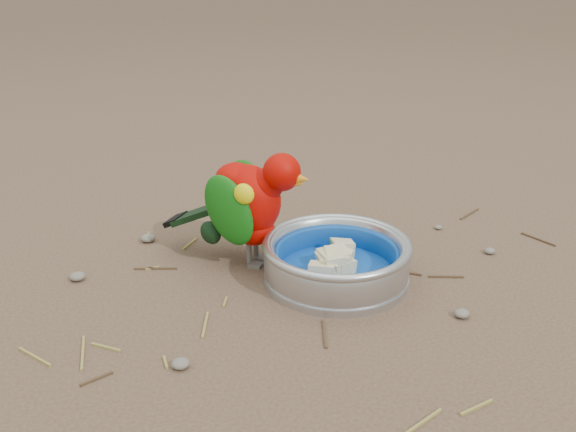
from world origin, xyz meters
name	(u,v)px	position (x,y,z in m)	size (l,w,h in m)	color
ground	(310,312)	(0.00, 0.00, 0.00)	(60.00, 60.00, 0.00)	brown
food_bowl	(336,275)	(0.06, 0.07, 0.01)	(0.21, 0.21, 0.02)	#B2B2BA
bowl_wall	(337,256)	(0.06, 0.07, 0.04)	(0.21, 0.21, 0.04)	#B2B2BA
fruit_wedges	(336,261)	(0.06, 0.07, 0.03)	(0.12, 0.12, 0.03)	beige
lory_parrot	(249,210)	(-0.04, 0.16, 0.09)	(0.10, 0.21, 0.17)	#AA0500
ground_debris	(301,299)	(0.00, 0.03, 0.00)	(0.90, 0.80, 0.01)	olive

